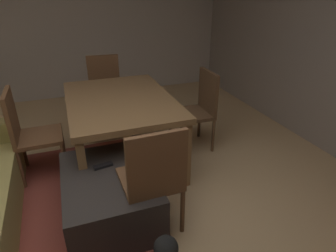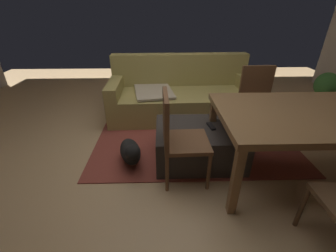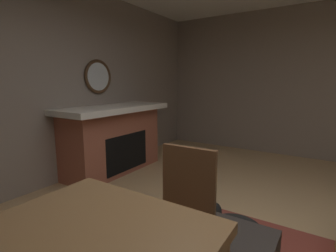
{
  "view_description": "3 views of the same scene",
  "coord_description": "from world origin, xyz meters",
  "px_view_note": "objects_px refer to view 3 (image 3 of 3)",
  "views": [
    {
      "loc": [
        -1.57,
        0.12,
        1.8
      ],
      "look_at": [
        0.34,
        -0.57,
        0.81
      ],
      "focal_mm": 30.82,
      "sensor_mm": 36.0,
      "label": 1
    },
    {
      "loc": [
        -0.01,
        -2.19,
        1.59
      ],
      "look_at": [
        0.04,
        -0.37,
        0.61
      ],
      "focal_mm": 23.42,
      "sensor_mm": 36.0,
      "label": 2
    },
    {
      "loc": [
        1.65,
        0.5,
        1.41
      ],
      "look_at": [
        -0.22,
        -0.72,
        1.02
      ],
      "focal_mm": 27.28,
      "sensor_mm": 36.0,
      "label": 3
    }
  ],
  "objects_px": {
    "round_wall_mirror": "(98,77)",
    "dining_chair_west": "(182,204)",
    "small_dog": "(231,224)",
    "fireplace": "(114,138)"
  },
  "relations": [
    {
      "from": "round_wall_mirror",
      "to": "small_dog",
      "type": "xyz_separation_m",
      "value": [
        0.8,
        2.49,
        -1.31
      ]
    },
    {
      "from": "fireplace",
      "to": "dining_chair_west",
      "type": "bearing_deg",
      "value": 56.83
    },
    {
      "from": "round_wall_mirror",
      "to": "small_dog",
      "type": "height_order",
      "value": "round_wall_mirror"
    },
    {
      "from": "round_wall_mirror",
      "to": "dining_chair_west",
      "type": "relative_size",
      "value": 0.57
    },
    {
      "from": "fireplace",
      "to": "small_dog",
      "type": "xyz_separation_m",
      "value": [
        0.8,
        2.2,
        -0.35
      ]
    },
    {
      "from": "dining_chair_west",
      "to": "small_dog",
      "type": "relative_size",
      "value": 1.8
    },
    {
      "from": "fireplace",
      "to": "round_wall_mirror",
      "type": "height_order",
      "value": "round_wall_mirror"
    },
    {
      "from": "round_wall_mirror",
      "to": "dining_chair_west",
      "type": "height_order",
      "value": "round_wall_mirror"
    },
    {
      "from": "small_dog",
      "to": "dining_chair_west",
      "type": "bearing_deg",
      "value": -23.41
    },
    {
      "from": "fireplace",
      "to": "round_wall_mirror",
      "type": "bearing_deg",
      "value": -90.0
    }
  ]
}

